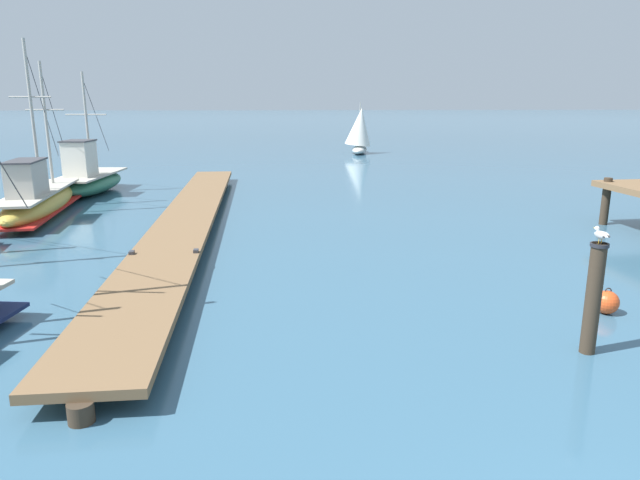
{
  "coord_description": "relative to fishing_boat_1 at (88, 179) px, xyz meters",
  "views": [
    {
      "loc": [
        -3.36,
        -2.6,
        4.3
      ],
      "look_at": [
        -2.69,
        9.04,
        1.4
      ],
      "focal_mm": 32.25,
      "sensor_mm": 36.0,
      "label": 1
    }
  ],
  "objects": [
    {
      "name": "distant_sailboat",
      "position": [
        14.76,
        18.58,
        1.07
      ],
      "size": [
        2.66,
        4.17,
        3.93
      ],
      "color": "silver",
      "rests_on": "ground"
    },
    {
      "name": "perched_seagull",
      "position": [
        14.2,
        -17.7,
        1.41
      ],
      "size": [
        0.17,
        0.38,
        0.26
      ],
      "color": "gold",
      "rests_on": "mooring_piling"
    },
    {
      "name": "floating_dock",
      "position": [
        5.69,
        -7.57,
        -0.33
      ],
      "size": [
        2.82,
        24.09,
        0.53
      ],
      "color": "brown",
      "rests_on": "ground"
    },
    {
      "name": "mooring_buoy",
      "position": [
        15.53,
        -15.91,
        -0.45
      ],
      "size": [
        0.48,
        0.48,
        0.55
      ],
      "color": "#E04C1E",
      "rests_on": "ground"
    },
    {
      "name": "fishing_boat_1",
      "position": [
        0.0,
        0.0,
        0.0
      ],
      "size": [
        2.44,
        5.76,
        5.41
      ],
      "color": "#337556",
      "rests_on": "ground"
    },
    {
      "name": "mooring_piling",
      "position": [
        14.2,
        -17.69,
        0.32
      ],
      "size": [
        0.3,
        0.3,
        1.96
      ],
      "color": "#3D3023",
      "rests_on": "ground"
    },
    {
      "name": "fishing_boat_2",
      "position": [
        -0.1,
        -5.27,
        -0.02
      ],
      "size": [
        2.36,
        8.12,
        6.33
      ],
      "color": "gold",
      "rests_on": "ground"
    }
  ]
}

